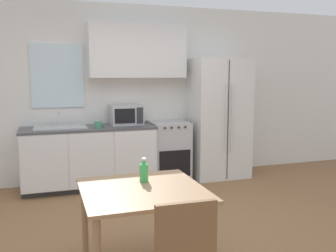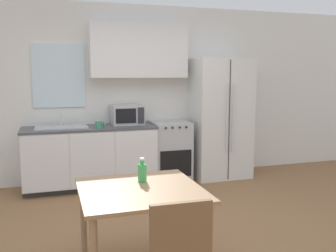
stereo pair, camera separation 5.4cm
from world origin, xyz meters
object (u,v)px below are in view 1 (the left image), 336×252
at_px(refrigerator, 218,118).
at_px(dining_table, 143,200).
at_px(microwave, 126,115).
at_px(coffee_mug, 98,125).
at_px(oven_range, 169,151).
at_px(drink_bottle, 144,172).

xyz_separation_m(refrigerator, dining_table, (-1.91, -2.56, -0.31)).
distance_m(microwave, coffee_mug, 0.56).
bearing_deg(dining_table, refrigerator, 53.19).
relative_size(refrigerator, coffee_mug, 14.72).
bearing_deg(microwave, dining_table, -99.26).
bearing_deg(coffee_mug, oven_range, 11.15).
bearing_deg(drink_bottle, refrigerator, 52.05).
bearing_deg(oven_range, coffee_mug, -168.85).
relative_size(coffee_mug, drink_bottle, 0.62).
relative_size(oven_range, dining_table, 0.94).
height_order(coffee_mug, drink_bottle, coffee_mug).
bearing_deg(dining_table, coffee_mug, 90.56).
bearing_deg(coffee_mug, microwave, 33.40).
distance_m(refrigerator, microwave, 1.49).
height_order(oven_range, refrigerator, refrigerator).
bearing_deg(drink_bottle, oven_range, 66.98).
relative_size(oven_range, coffee_mug, 7.15).
height_order(microwave, dining_table, microwave).
height_order(refrigerator, microwave, refrigerator).
height_order(microwave, drink_bottle, microwave).
height_order(oven_range, dining_table, oven_range).
height_order(dining_table, drink_bottle, drink_bottle).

